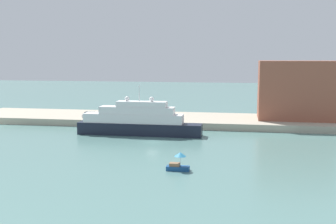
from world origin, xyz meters
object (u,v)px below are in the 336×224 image
object	(u,v)px
parked_car	(90,115)
mooring_bollard	(164,120)
small_motorboat	(178,163)
person_figure	(105,117)
large_yacht	(138,121)
harbor_building	(297,90)

from	to	relation	value
parked_car	mooring_bollard	xyz separation A→B (m)	(20.17, -3.34, -0.31)
small_motorboat	person_figure	world-z (taller)	person_figure
large_yacht	person_figure	xyz separation A→B (m)	(-11.09, 10.09, -0.66)
small_motorboat	mooring_bollard	bearing A→B (deg)	103.74
mooring_bollard	parked_car	bearing A→B (deg)	170.61
large_yacht	parked_car	distance (m)	20.51
person_figure	large_yacht	bearing A→B (deg)	-42.31
mooring_bollard	person_figure	bearing A→B (deg)	178.12
large_yacht	harbor_building	distance (m)	41.76
person_figure	parked_car	bearing A→B (deg)	149.54
person_figure	mooring_bollard	size ratio (longest dim) A/B	2.46
person_figure	small_motorboat	bearing A→B (deg)	-57.15
harbor_building	person_figure	distance (m)	49.00
small_motorboat	person_figure	size ratio (longest dim) A/B	2.29
large_yacht	mooring_bollard	xyz separation A→B (m)	(4.26, 9.59, -1.06)
large_yacht	mooring_bollard	bearing A→B (deg)	66.03
small_motorboat	person_figure	bearing A→B (deg)	122.85
small_motorboat	large_yacht	bearing A→B (deg)	115.72
harbor_building	mooring_bollard	distance (m)	34.46
mooring_bollard	harbor_building	bearing A→B (deg)	16.56
harbor_building	large_yacht	bearing A→B (deg)	-152.31
harbor_building	mooring_bollard	size ratio (longest dim) A/B	30.08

